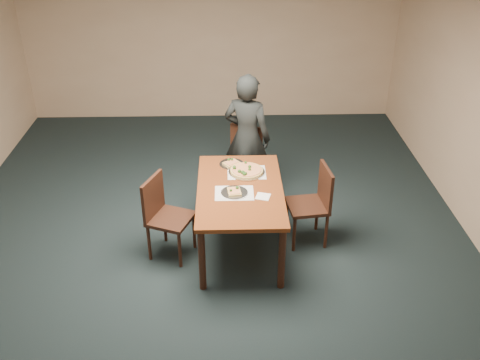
{
  "coord_description": "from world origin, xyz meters",
  "views": [
    {
      "loc": [
        0.23,
        -4.55,
        3.62
      ],
      "look_at": [
        0.37,
        0.27,
        0.85
      ],
      "focal_mm": 40.0,
      "sensor_mm": 36.0,
      "label": 1
    }
  ],
  "objects_px": {
    "dining_table": "(240,196)",
    "slice_plate_far": "(232,164)",
    "chair_left": "(164,212)",
    "diner": "(247,138)",
    "chair_right": "(315,200)",
    "chair_far": "(243,158)",
    "slice_plate_near": "(234,192)",
    "pizza_pan": "(246,171)"
  },
  "relations": [
    {
      "from": "chair_far",
      "to": "diner",
      "type": "height_order",
      "value": "diner"
    },
    {
      "from": "chair_left",
      "to": "pizza_pan",
      "type": "height_order",
      "value": "chair_left"
    },
    {
      "from": "diner",
      "to": "slice_plate_near",
      "type": "height_order",
      "value": "diner"
    },
    {
      "from": "dining_table",
      "to": "chair_right",
      "type": "relative_size",
      "value": 1.65
    },
    {
      "from": "slice_plate_near",
      "to": "slice_plate_far",
      "type": "relative_size",
      "value": 1.0
    },
    {
      "from": "chair_far",
      "to": "slice_plate_far",
      "type": "xyz_separation_m",
      "value": [
        -0.15,
        -0.61,
        0.25
      ]
    },
    {
      "from": "slice_plate_far",
      "to": "chair_far",
      "type": "bearing_deg",
      "value": 75.87
    },
    {
      "from": "chair_far",
      "to": "chair_right",
      "type": "bearing_deg",
      "value": -32.09
    },
    {
      "from": "chair_far",
      "to": "slice_plate_near",
      "type": "xyz_separation_m",
      "value": [
        -0.13,
        -1.24,
        0.25
      ]
    },
    {
      "from": "dining_table",
      "to": "diner",
      "type": "height_order",
      "value": "diner"
    },
    {
      "from": "chair_far",
      "to": "pizza_pan",
      "type": "height_order",
      "value": "chair_far"
    },
    {
      "from": "dining_table",
      "to": "chair_left",
      "type": "height_order",
      "value": "chair_left"
    },
    {
      "from": "dining_table",
      "to": "diner",
      "type": "bearing_deg",
      "value": 83.93
    },
    {
      "from": "pizza_pan",
      "to": "slice_plate_far",
      "type": "relative_size",
      "value": 1.44
    },
    {
      "from": "chair_right",
      "to": "diner",
      "type": "bearing_deg",
      "value": -152.44
    },
    {
      "from": "chair_right",
      "to": "slice_plate_far",
      "type": "distance_m",
      "value": 1.02
    },
    {
      "from": "dining_table",
      "to": "slice_plate_far",
      "type": "distance_m",
      "value": 0.55
    },
    {
      "from": "chair_right",
      "to": "diner",
      "type": "distance_m",
      "value": 1.26
    },
    {
      "from": "chair_left",
      "to": "slice_plate_near",
      "type": "xyz_separation_m",
      "value": [
        0.75,
        -0.02,
        0.25
      ]
    },
    {
      "from": "chair_right",
      "to": "slice_plate_far",
      "type": "relative_size",
      "value": 3.25
    },
    {
      "from": "pizza_pan",
      "to": "slice_plate_far",
      "type": "height_order",
      "value": "pizza_pan"
    },
    {
      "from": "chair_right",
      "to": "diner",
      "type": "xyz_separation_m",
      "value": [
        -0.7,
        1.0,
        0.29
      ]
    },
    {
      "from": "chair_right",
      "to": "slice_plate_near",
      "type": "xyz_separation_m",
      "value": [
        -0.88,
        -0.21,
        0.25
      ]
    },
    {
      "from": "diner",
      "to": "slice_plate_far",
      "type": "xyz_separation_m",
      "value": [
        -0.2,
        -0.58,
        -0.05
      ]
    },
    {
      "from": "slice_plate_near",
      "to": "chair_far",
      "type": "bearing_deg",
      "value": 83.81
    },
    {
      "from": "chair_left",
      "to": "dining_table",
      "type": "bearing_deg",
      "value": -62.38
    },
    {
      "from": "dining_table",
      "to": "pizza_pan",
      "type": "bearing_deg",
      "value": 76.75
    },
    {
      "from": "diner",
      "to": "slice_plate_near",
      "type": "xyz_separation_m",
      "value": [
        -0.18,
        -1.21,
        -0.05
      ]
    },
    {
      "from": "chair_right",
      "to": "pizza_pan",
      "type": "distance_m",
      "value": 0.82
    },
    {
      "from": "slice_plate_near",
      "to": "dining_table",
      "type": "bearing_deg",
      "value": 57.49
    },
    {
      "from": "slice_plate_near",
      "to": "slice_plate_far",
      "type": "bearing_deg",
      "value": 91.83
    },
    {
      "from": "slice_plate_near",
      "to": "slice_plate_far",
      "type": "height_order",
      "value": "slice_plate_near"
    },
    {
      "from": "dining_table",
      "to": "slice_plate_far",
      "type": "bearing_deg",
      "value": 98.7
    },
    {
      "from": "slice_plate_far",
      "to": "diner",
      "type": "bearing_deg",
      "value": 71.06
    },
    {
      "from": "chair_left",
      "to": "diner",
      "type": "relative_size",
      "value": 0.56
    },
    {
      "from": "chair_left",
      "to": "slice_plate_far",
      "type": "xyz_separation_m",
      "value": [
        0.73,
        0.61,
        0.25
      ]
    },
    {
      "from": "diner",
      "to": "pizza_pan",
      "type": "relative_size",
      "value": 4.03
    },
    {
      "from": "diner",
      "to": "chair_right",
      "type": "bearing_deg",
      "value": 147.01
    },
    {
      "from": "chair_far",
      "to": "slice_plate_far",
      "type": "relative_size",
      "value": 3.25
    },
    {
      "from": "chair_right",
      "to": "slice_plate_far",
      "type": "bearing_deg",
      "value": -122.44
    },
    {
      "from": "chair_right",
      "to": "slice_plate_near",
      "type": "height_order",
      "value": "chair_right"
    },
    {
      "from": "chair_left",
      "to": "slice_plate_near",
      "type": "height_order",
      "value": "chair_left"
    }
  ]
}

